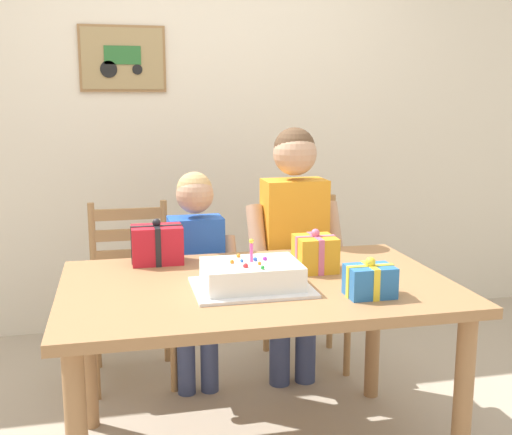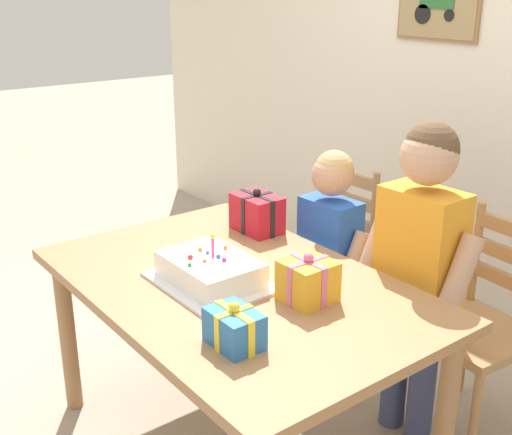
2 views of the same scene
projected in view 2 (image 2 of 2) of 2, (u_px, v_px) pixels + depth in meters
dining_table at (235, 304)px, 2.42m from camera, size 1.51×0.97×0.75m
birthday_cake at (210, 271)px, 2.36m from camera, size 0.44×0.34×0.19m
gift_box_red_large at (257, 213)px, 2.85m from camera, size 0.22×0.16×0.20m
gift_box_beside_cake at (308, 281)px, 2.22m from camera, size 0.17×0.17×0.18m
gift_box_corner_small at (234, 328)px, 1.95m from camera, size 0.18×0.13×0.15m
chair_left at (324, 254)px, 3.35m from camera, size 0.42×0.42×0.92m
chair_right at (483, 326)px, 2.65m from camera, size 0.46×0.46×0.92m
child_older at (419, 255)px, 2.48m from camera, size 0.48×0.27×1.32m
child_younger at (329, 247)px, 2.89m from camera, size 0.40×0.23×1.12m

